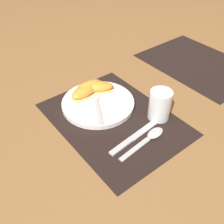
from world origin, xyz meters
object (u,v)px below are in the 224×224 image
knife (135,137)px  citrus_wedge_0 (95,87)px  plate (98,103)px  citrus_wedge_1 (90,87)px  juice_glass (160,106)px  citrus_wedge_2 (86,91)px  spoon (150,137)px  fork (96,101)px

knife → citrus_wedge_0: 0.24m
plate → citrus_wedge_1: citrus_wedge_1 is taller
knife → juice_glass: bearing=100.7°
juice_glass → citrus_wedge_2: bearing=-150.5°
plate → spoon: 0.22m
spoon → citrus_wedge_2: citrus_wedge_2 is taller
fork → citrus_wedge_2: 0.06m
citrus_wedge_0 → citrus_wedge_2: 0.04m
spoon → knife: bearing=-133.2°
plate → spoon: size_ratio=1.37×
plate → juice_glass: 0.21m
citrus_wedge_0 → citrus_wedge_2: (-0.00, -0.04, -0.00)m
juice_glass → citrus_wedge_0: size_ratio=0.72×
plate → fork: 0.01m
citrus_wedge_2 → citrus_wedge_1: bearing=103.6°
citrus_wedge_2 → juice_glass: bearing=29.5°
plate → citrus_wedge_2: citrus_wedge_2 is taller
plate → citrus_wedge_1: (-0.06, 0.01, 0.03)m
knife → spoon: spoon is taller
spoon → citrus_wedge_1: bearing=-176.6°
citrus_wedge_1 → citrus_wedge_2: (0.01, -0.02, -0.00)m
plate → citrus_wedge_1: size_ratio=2.43×
plate → citrus_wedge_0: bearing=152.3°
juice_glass → spoon: bearing=-59.3°
fork → citrus_wedge_2: citrus_wedge_2 is taller
citrus_wedge_0 → citrus_wedge_1: citrus_wedge_1 is taller
knife → spoon: 0.04m
citrus_wedge_1 → citrus_wedge_2: size_ratio=0.76×
spoon → citrus_wedge_2: size_ratio=1.36×
fork → citrus_wedge_0: 0.06m
juice_glass → citrus_wedge_1: (-0.23, -0.10, -0.01)m
knife → citrus_wedge_0: bearing=172.8°
citrus_wedge_1 → citrus_wedge_2: 0.02m
spoon → citrus_wedge_0: bearing=-179.8°
fork → citrus_wedge_0: bearing=147.2°
juice_glass → citrus_wedge_0: (-0.22, -0.09, -0.01)m
juice_glass → fork: (-0.17, -0.12, -0.02)m
plate → citrus_wedge_1: bearing=168.6°
knife → citrus_wedge_1: citrus_wedge_1 is taller
plate → knife: size_ratio=1.16×
plate → citrus_wedge_2: bearing=-170.5°
fork → citrus_wedge_2: bearing=-175.7°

